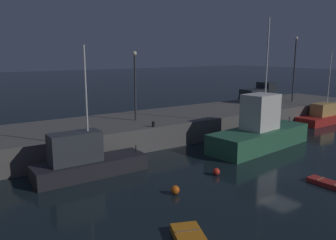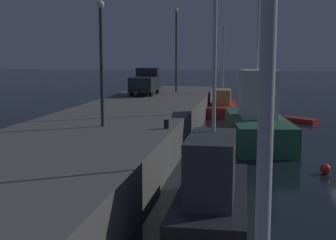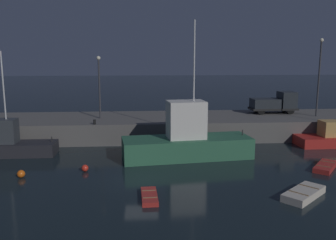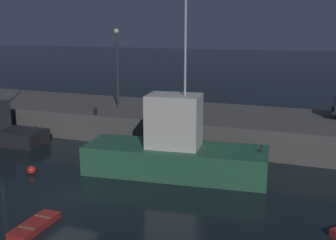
{
  "view_description": "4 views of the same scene",
  "coord_description": "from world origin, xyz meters",
  "px_view_note": "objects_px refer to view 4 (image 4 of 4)",
  "views": [
    {
      "loc": [
        -21.52,
        -15.84,
        9.11
      ],
      "look_at": [
        -1.38,
        13.42,
        2.13
      ],
      "focal_mm": 36.98,
      "sensor_mm": 36.0,
      "label": 1
    },
    {
      "loc": [
        -29.51,
        6.75,
        6.27
      ],
      "look_at": [
        -1.24,
        11.48,
        2.23
      ],
      "focal_mm": 49.73,
      "sensor_mm": 36.0,
      "label": 2
    },
    {
      "loc": [
        0.08,
        -25.02,
        9.0
      ],
      "look_at": [
        3.01,
        12.81,
        2.28
      ],
      "focal_mm": 37.57,
      "sensor_mm": 36.0,
      "label": 3
    },
    {
      "loc": [
        12.88,
        -17.88,
        9.31
      ],
      "look_at": [
        0.58,
        13.95,
        1.6
      ],
      "focal_mm": 43.98,
      "sensor_mm": 36.0,
      "label": 4
    }
  ],
  "objects_px": {
    "rowboat_blue_far": "(35,225)",
    "bollard_west": "(95,112)",
    "fishing_boat_blue": "(175,150)",
    "mooring_buoy_mid": "(32,170)",
    "lamp_post_west": "(117,61)"
  },
  "relations": [
    {
      "from": "bollard_west",
      "to": "lamp_post_west",
      "type": "bearing_deg",
      "value": 87.17
    },
    {
      "from": "rowboat_blue_far",
      "to": "bollard_west",
      "type": "xyz_separation_m",
      "value": [
        -5.25,
        14.45,
        2.34
      ]
    },
    {
      "from": "fishing_boat_blue",
      "to": "bollard_west",
      "type": "xyz_separation_m",
      "value": [
        -8.89,
        5.1,
        0.91
      ]
    },
    {
      "from": "fishing_boat_blue",
      "to": "bollard_west",
      "type": "relative_size",
      "value": 24.68
    },
    {
      "from": "rowboat_blue_far",
      "to": "lamp_post_west",
      "type": "bearing_deg",
      "value": 105.62
    },
    {
      "from": "lamp_post_west",
      "to": "fishing_boat_blue",
      "type": "bearing_deg",
      "value": -45.22
    },
    {
      "from": "rowboat_blue_far",
      "to": "lamp_post_west",
      "type": "distance_m",
      "value": 19.83
    },
    {
      "from": "rowboat_blue_far",
      "to": "bollard_west",
      "type": "bearing_deg",
      "value": 109.97
    },
    {
      "from": "rowboat_blue_far",
      "to": "fishing_boat_blue",
      "type": "bearing_deg",
      "value": 68.74
    },
    {
      "from": "fishing_boat_blue",
      "to": "mooring_buoy_mid",
      "type": "height_order",
      "value": "fishing_boat_blue"
    },
    {
      "from": "rowboat_blue_far",
      "to": "mooring_buoy_mid",
      "type": "bearing_deg",
      "value": 130.14
    },
    {
      "from": "rowboat_blue_far",
      "to": "mooring_buoy_mid",
      "type": "height_order",
      "value": "mooring_buoy_mid"
    },
    {
      "from": "fishing_boat_blue",
      "to": "bollard_west",
      "type": "distance_m",
      "value": 10.29
    },
    {
      "from": "fishing_boat_blue",
      "to": "bollard_west",
      "type": "height_order",
      "value": "fishing_boat_blue"
    },
    {
      "from": "fishing_boat_blue",
      "to": "lamp_post_west",
      "type": "height_order",
      "value": "fishing_boat_blue"
    }
  ]
}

